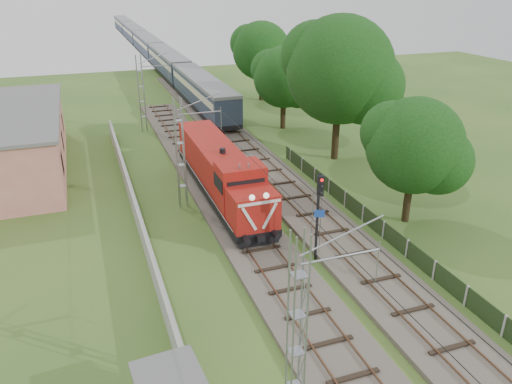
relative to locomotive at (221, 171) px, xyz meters
name	(u,v)px	position (x,y,z in m)	size (l,w,h in m)	color
ground	(285,288)	(0.00, -12.31, -2.21)	(140.00, 140.00, 0.00)	#335821
track_main	(244,228)	(0.00, -5.31, -2.02)	(4.20, 70.00, 0.45)	#6B6054
track_side	(252,157)	(5.00, 7.69, -2.02)	(4.20, 80.00, 0.45)	#6B6054
catenary	(181,153)	(-2.95, -0.31, 1.84)	(3.31, 70.00, 8.00)	gray
boundary_wall	(134,204)	(-6.50, -0.31, -1.46)	(0.25, 40.00, 1.50)	#9E9E99
station_building	(11,141)	(-15.00, 11.69, 0.43)	(8.40, 20.40, 5.22)	tan
fence	(384,230)	(8.00, -9.31, -1.61)	(0.12, 32.00, 1.20)	black
locomotive	(221,171)	(0.00, 0.00, 0.00)	(2.94, 16.78, 4.26)	black
coach_rake	(147,44)	(5.00, 71.64, 0.32)	(3.05, 113.83, 3.52)	black
signal_post	(319,202)	(2.82, -10.24, 1.53)	(0.58, 0.47, 5.43)	black
tree_a	(416,147)	(10.88, -7.67, 3.11)	(6.58, 6.26, 8.52)	#352816
tree_b	(341,71)	(12.25, 5.18, 5.66)	(9.72, 9.26, 12.61)	#352816
tree_c	(285,78)	(11.49, 15.80, 3.24)	(6.74, 6.42, 8.74)	#352816
tree_d	(262,51)	(13.84, 29.07, 4.11)	(7.81, 7.44, 10.13)	#352816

